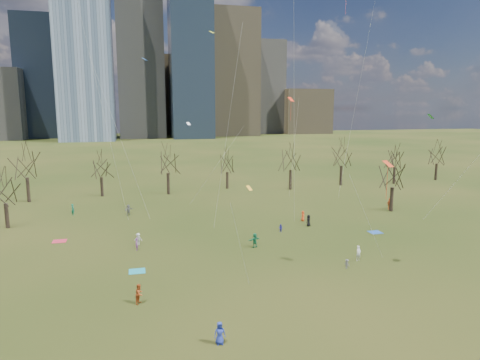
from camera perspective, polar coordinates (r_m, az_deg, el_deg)
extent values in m
plane|color=black|center=(44.94, 3.74, -11.33)|extent=(500.00, 500.00, 0.00)
cube|color=slate|center=(235.03, -20.23, 19.51)|extent=(26.00, 26.00, 118.00)
cube|color=slate|center=(247.06, -13.18, 16.61)|extent=(24.00, 24.00, 95.00)
cube|color=#384C66|center=(239.80, -6.64, 18.22)|extent=(22.00, 22.00, 105.00)
cube|color=#726347|center=(262.23, -1.11, 13.90)|extent=(28.00, 28.00, 72.00)
cube|color=#384C66|center=(264.75, -24.69, 12.25)|extent=(25.00, 25.00, 65.00)
cube|color=slate|center=(282.71, 3.27, 12.15)|extent=(22.00, 22.00, 58.00)
cube|color=#726347|center=(280.67, -10.40, 11.01)|extent=(30.00, 30.00, 48.00)
cube|color=#726347|center=(286.10, 8.39, 9.03)|extent=(30.00, 28.00, 28.00)
cylinder|color=black|center=(82.23, -26.41, -1.18)|extent=(0.55, 0.55, 4.28)
cylinder|color=black|center=(82.46, -17.94, -0.85)|extent=(0.52, 0.52, 3.60)
cylinder|color=black|center=(81.41, -9.55, -0.48)|extent=(0.54, 0.54, 4.05)
cylinder|color=black|center=(86.08, -1.71, -0.04)|extent=(0.51, 0.51, 3.38)
cylinder|color=black|center=(85.59, 6.74, 0.04)|extent=(0.54, 0.54, 3.96)
cylinder|color=black|center=(92.21, 13.30, 0.59)|extent=(0.54, 0.54, 4.14)
cylinder|color=black|center=(97.46, 19.86, 0.56)|extent=(0.52, 0.52, 3.51)
cylinder|color=black|center=(106.09, 24.67, 1.00)|extent=(0.53, 0.53, 3.74)
cylinder|color=black|center=(65.90, -28.66, -4.20)|extent=(0.51, 0.51, 3.38)
cylinder|color=black|center=(71.19, 19.55, -2.43)|extent=(0.53, 0.53, 3.83)
cube|color=teal|center=(44.60, -13.56, -11.73)|extent=(1.60, 1.50, 0.03)
cube|color=#234FA3|center=(58.93, 17.58, -6.66)|extent=(1.60, 1.50, 0.03)
cube|color=#C2263D|center=(57.01, -22.93, -7.52)|extent=(1.60, 1.50, 0.03)
imported|color=#24359E|center=(31.08, -2.73, -19.72)|extent=(0.81, 0.54, 1.61)
imported|color=white|center=(47.69, 15.51, -9.38)|extent=(0.69, 0.56, 1.63)
imported|color=#A64117|center=(37.51, -13.26, -14.55)|extent=(0.95, 1.03, 1.69)
imported|color=slate|center=(45.28, 14.06, -10.79)|extent=(0.53, 0.71, 0.98)
imported|color=#1A764A|center=(50.18, 1.99, -8.03)|extent=(1.65, 1.09, 1.71)
imported|color=black|center=(59.64, 9.13, -5.35)|extent=(0.93, 0.88, 1.60)
imported|color=#8F4891|center=(50.60, -13.63, -8.32)|extent=(0.44, 0.58, 1.42)
imported|color=#2925A2|center=(56.38, 5.44, -6.43)|extent=(0.58, 0.63, 1.05)
imported|color=silver|center=(52.53, -13.42, -7.65)|extent=(1.03, 0.77, 1.42)
imported|color=#C54B1C|center=(72.57, 19.28, -3.01)|extent=(1.14, 0.73, 1.81)
imported|color=slate|center=(66.94, -14.65, -3.88)|extent=(1.47, 1.36, 1.64)
imported|color=#F04B1A|center=(62.20, 8.37, -4.76)|extent=(0.49, 0.74, 1.49)
imported|color=#1A7958|center=(69.61, -21.40, -3.69)|extent=(0.70, 0.75, 1.73)
plane|color=#DBEE25|center=(52.17, -3.79, 19.08)|extent=(0.90, 0.88, 0.29)
cylinder|color=silver|center=(48.45, -1.77, 6.03)|extent=(2.02, 6.70, 23.27)
plane|color=red|center=(43.21, 19.14, 2.06)|extent=(1.31, 1.22, 0.56)
cylinder|color=silver|center=(40.08, 16.67, -5.19)|extent=(6.90, 5.30, 9.38)
cylinder|color=red|center=(43.48, 19.00, -0.41)|extent=(0.04, 0.04, 3.15)
cylinder|color=silver|center=(52.04, -17.96, 9.38)|extent=(4.59, 9.96, 29.75)
cylinder|color=silver|center=(52.33, 7.22, 12.63)|extent=(2.66, 4.66, 34.98)
plane|color=green|center=(60.38, 24.08, 7.76)|extent=(0.74, 0.95, 0.60)
cylinder|color=silver|center=(59.48, 27.71, 0.90)|extent=(4.83, 7.66, 13.59)
plane|color=#317AD3|center=(57.12, -12.63, 15.46)|extent=(0.95, 0.99, 0.35)
cylinder|color=silver|center=(54.15, -15.44, 4.70)|extent=(6.21, 5.64, 20.72)
plane|color=#F43314|center=(70.75, 6.82, 10.64)|extent=(1.36, 1.23, 0.73)
cylinder|color=silver|center=(68.51, 7.19, 3.95)|extent=(0.69, 5.20, 16.05)
cylinder|color=#F43314|center=(70.74, 6.79, 9.15)|extent=(0.04, 0.04, 3.00)
plane|color=gold|center=(34.71, 1.25, -1.08)|extent=(0.69, 0.65, 0.37)
cylinder|color=silver|center=(32.98, 0.09, -9.01)|extent=(2.76, 5.19, 8.21)
cylinder|color=silver|center=(70.81, 15.26, 10.23)|extent=(2.74, 4.34, 31.72)
cylinder|color=#E6547B|center=(73.76, 13.92, 21.56)|extent=(0.04, 0.04, 2.40)
plane|color=white|center=(65.08, -6.89, 7.47)|extent=(0.95, 0.88, 0.44)
cylinder|color=silver|center=(61.20, -3.38, 1.60)|extent=(6.09, 9.90, 12.34)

